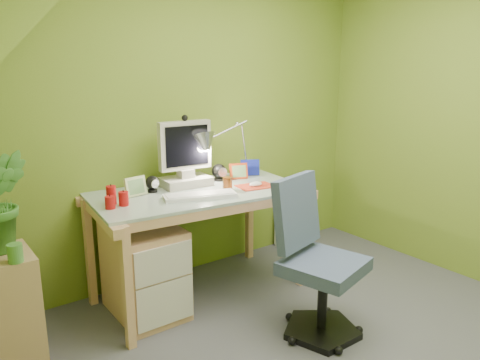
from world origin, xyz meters
TOP-DOWN VIEW (x-y plane):
  - wall_back at (0.00, 1.60)m, footprint 3.20×0.01m
  - wall_left at (-1.60, 0.00)m, footprint 0.01×3.20m
  - desk at (-0.21, 1.18)m, footprint 1.50×0.86m
  - monitor at (-0.21, 1.36)m, footprint 0.39×0.25m
  - speaker_left at (-0.48, 1.34)m, footprint 0.11×0.11m
  - speaker_right at (0.06, 1.34)m, footprint 0.13×0.13m
  - keyboard at (-0.29, 1.04)m, footprint 0.49×0.29m
  - mousepad at (0.17, 1.04)m, footprint 0.28×0.22m
  - mouse at (0.17, 1.04)m, footprint 0.12×0.09m
  - amber_tumbler at (-0.03, 1.10)m, footprint 0.08×0.08m
  - candle_cluster at (-0.81, 1.19)m, footprint 0.17×0.15m
  - photo_frame_red at (0.21, 1.30)m, footprint 0.14×0.06m
  - photo_frame_blue at (0.35, 1.34)m, footprint 0.14×0.09m
  - photo_frame_green at (-0.61, 1.32)m, footprint 0.15×0.04m
  - desk_lamp at (0.24, 1.36)m, footprint 0.61×0.35m
  - side_ledge at (-1.45, 1.11)m, footprint 0.24×0.37m
  - potted_plant at (-1.44, 1.16)m, footprint 0.30×0.24m
  - green_cup at (-1.43, 0.96)m, footprint 0.09×0.09m
  - task_chair at (0.11, 0.31)m, footprint 0.62×0.62m
  - radiator at (0.99, 1.50)m, footprint 0.38×0.18m

SIDE VIEW (x-z plane):
  - radiator at x=0.99m, z-range 0.00..0.37m
  - side_ledge at x=-1.45m, z-range 0.00..0.64m
  - desk at x=-0.21m, z-range 0.00..0.77m
  - task_chair at x=0.11m, z-range 0.00..0.91m
  - green_cup at x=-1.43m, z-range 0.64..0.74m
  - mousepad at x=0.17m, z-range 0.77..0.78m
  - keyboard at x=-0.29m, z-range 0.77..0.79m
  - mouse at x=0.17m, z-range 0.77..0.80m
  - amber_tumbler at x=-0.03m, z-range 0.77..0.85m
  - speaker_left at x=-0.48m, z-range 0.77..0.88m
  - candle_cluster at x=-0.81m, z-range 0.77..0.89m
  - photo_frame_red at x=0.21m, z-range 0.77..0.89m
  - photo_frame_blue at x=0.35m, z-range 0.77..0.89m
  - photo_frame_green at x=-0.61m, z-range 0.77..0.90m
  - speaker_right at x=0.06m, z-range 0.77..0.90m
  - potted_plant at x=-1.44m, z-range 0.64..1.19m
  - monitor at x=-0.21m, z-range 0.77..1.28m
  - desk_lamp at x=0.24m, z-range 0.77..1.39m
  - wall_back at x=0.00m, z-range 0.00..2.40m
  - wall_left at x=-1.60m, z-range 0.00..2.40m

